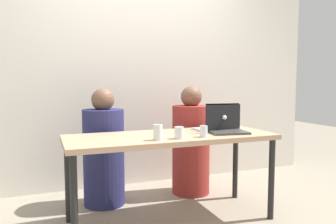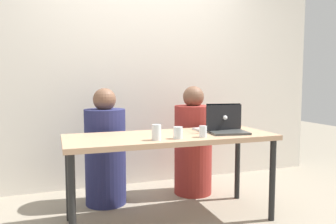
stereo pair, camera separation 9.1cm
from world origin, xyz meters
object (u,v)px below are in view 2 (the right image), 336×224
object	(u,v)px
person_on_left	(105,153)
water_glass_right	(203,132)
water_glass_left	(156,133)
laptop_back_right	(219,125)
laptop_front_right	(226,126)
water_glass_center	(178,134)
person_on_right	(193,146)

from	to	relation	value
person_on_left	water_glass_right	world-z (taller)	person_on_left
water_glass_left	laptop_back_right	bearing A→B (deg)	21.93
laptop_front_right	water_glass_right	xyz separation A→B (m)	(-0.29, -0.14, -0.01)
person_on_left	water_glass_center	xyz separation A→B (m)	(0.44, -0.76, 0.27)
water_glass_right	person_on_right	bearing A→B (deg)	71.88
person_on_left	laptop_front_right	world-z (taller)	person_on_left
water_glass_left	water_glass_center	bearing A→B (deg)	1.23
person_on_left	water_glass_center	size ratio (longest dim) A/B	11.96
person_on_right	water_glass_right	distance (m)	0.84
person_on_right	water_glass_right	size ratio (longest dim) A/B	12.34
person_on_right	laptop_back_right	bearing A→B (deg)	84.84
person_on_left	water_glass_left	world-z (taller)	person_on_left
water_glass_right	water_glass_left	size ratio (longest dim) A/B	0.77
laptop_back_right	laptop_front_right	distance (m)	0.11
laptop_back_right	water_glass_center	size ratio (longest dim) A/B	4.19
person_on_left	water_glass_right	size ratio (longest dim) A/B	12.18
laptop_front_right	water_glass_right	size ratio (longest dim) A/B	3.80
person_on_left	laptop_back_right	bearing A→B (deg)	137.72
water_glass_right	water_glass_center	size ratio (longest dim) A/B	0.98
water_glass_right	water_glass_left	bearing A→B (deg)	-179.17
person_on_right	laptop_back_right	world-z (taller)	person_on_right
person_on_left	water_glass_right	distance (m)	1.03
person_on_left	water_glass_left	size ratio (longest dim) A/B	9.40
laptop_back_right	water_glass_left	xyz separation A→B (m)	(-0.65, -0.26, 0.00)
person_on_right	water_glass_left	xyz separation A→B (m)	(-0.63, -0.77, 0.28)
person_on_left	person_on_right	world-z (taller)	person_on_right
water_glass_center	laptop_back_right	bearing A→B (deg)	28.27
laptop_back_right	water_glass_left	size ratio (longest dim) A/B	3.29
laptop_front_right	water_glass_center	bearing A→B (deg)	-154.90
laptop_front_right	laptop_back_right	bearing A→B (deg)	104.83
person_on_right	laptop_back_right	size ratio (longest dim) A/B	2.89
person_on_left	laptop_back_right	world-z (taller)	person_on_left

